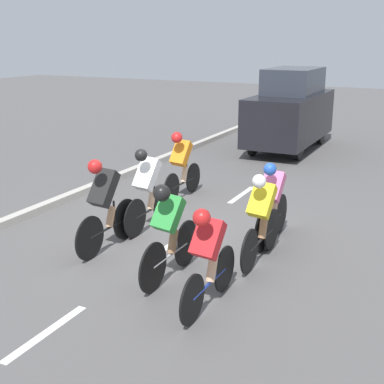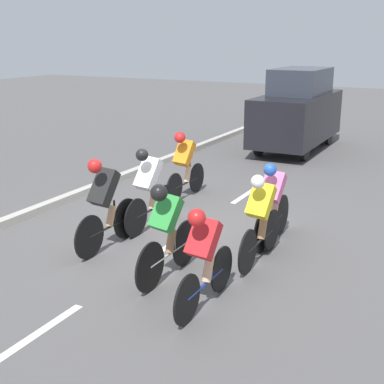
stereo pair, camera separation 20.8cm
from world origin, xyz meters
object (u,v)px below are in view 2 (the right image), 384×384
object	(u,v)px
support_car	(298,111)
cyclist_black	(105,202)
cyclist_red	(204,255)
cyclist_white	(149,187)
cyclist_orange	(185,163)
cyclist_pink	(272,202)
cyclist_yellow	(260,216)
cyclist_green	(166,229)

from	to	relation	value
support_car	cyclist_black	bearing A→B (deg)	87.90
cyclist_red	cyclist_white	bearing A→B (deg)	-45.07
cyclist_black	cyclist_red	size ratio (longest dim) A/B	1.05
cyclist_orange	cyclist_black	bearing A→B (deg)	94.19
cyclist_pink	support_car	world-z (taller)	support_car
cyclist_orange	cyclist_yellow	bearing A→B (deg)	137.17
cyclist_white	support_car	bearing A→B (deg)	-91.56
cyclist_green	cyclist_red	xyz separation A→B (m)	(-0.85, 0.53, -0.03)
cyclist_white	cyclist_black	xyz separation A→B (m)	(0.12, 1.13, 0.02)
cyclist_white	cyclist_pink	distance (m)	2.22
cyclist_red	cyclist_pink	bearing A→B (deg)	-90.05
cyclist_white	cyclist_green	distance (m)	2.13
cyclist_white	cyclist_green	world-z (taller)	cyclist_white
cyclist_green	cyclist_orange	xyz separation A→B (m)	(1.68, -3.63, 0.01)
cyclist_white	cyclist_pink	world-z (taller)	cyclist_white
cyclist_orange	cyclist_red	size ratio (longest dim) A/B	1.02
cyclist_white	cyclist_green	bearing A→B (deg)	128.70
cyclist_pink	cyclist_orange	bearing A→B (deg)	-32.48
cyclist_black	cyclist_green	bearing A→B (deg)	159.92
cyclist_pink	support_car	xyz separation A→B (m)	(1.97, -7.76, 0.46)
cyclist_white	cyclist_red	xyz separation A→B (m)	(-2.19, 2.19, -0.05)
cyclist_pink	support_car	size ratio (longest dim) A/B	0.39
cyclist_white	cyclist_black	world-z (taller)	cyclist_black
cyclist_yellow	cyclist_green	bearing A→B (deg)	50.95
cyclist_yellow	cyclist_red	xyz separation A→B (m)	(0.11, 1.71, -0.00)
cyclist_red	support_car	bearing A→B (deg)	-79.20
cyclist_black	cyclist_pink	xyz separation A→B (m)	(-2.31, -1.49, -0.08)
cyclist_black	support_car	world-z (taller)	support_car
cyclist_green	cyclist_black	bearing A→B (deg)	-20.08
cyclist_yellow	cyclist_orange	bearing A→B (deg)	-42.83
cyclist_orange	cyclist_pink	size ratio (longest dim) A/B	1.00
cyclist_green	support_car	world-z (taller)	support_car
cyclist_black	cyclist_white	bearing A→B (deg)	-95.98
cyclist_black	cyclist_green	xyz separation A→B (m)	(-1.45, 0.53, -0.04)
cyclist_yellow	cyclist_white	world-z (taller)	cyclist_white
cyclist_white	support_car	size ratio (longest dim) A/B	0.39
cyclist_red	cyclist_pink	world-z (taller)	cyclist_pink
cyclist_pink	cyclist_black	bearing A→B (deg)	32.78
cyclist_white	cyclist_black	distance (m)	1.14
cyclist_white	cyclist_pink	bearing A→B (deg)	-170.89
cyclist_orange	support_car	bearing A→B (deg)	-95.26
cyclist_white	cyclist_black	size ratio (longest dim) A/B	0.97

